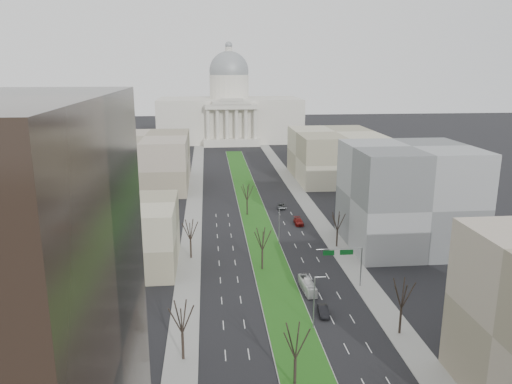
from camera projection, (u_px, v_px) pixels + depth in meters
ground at (254, 215)px, 144.43m from camera, size 600.00×600.00×0.00m
median at (254, 216)px, 143.43m from camera, size 8.00×222.03×0.20m
sidewalk_left at (191, 247)px, 118.65m from camera, size 5.00×330.00×0.15m
sidewalk_right at (335, 242)px, 121.94m from camera, size 5.00×330.00×0.15m
capitol at (230, 112)px, 284.71m from camera, size 80.00×46.00×55.00m
building_beige_left at (115, 235)px, 105.84m from camera, size 26.00×22.00×14.00m
building_grey_right at (408, 197)px, 117.67m from camera, size 28.00×26.00×24.00m
building_far_left at (146, 161)px, 177.50m from camera, size 30.00×40.00×18.00m
building_far_right at (335, 155)px, 188.92m from camera, size 30.00×40.00×18.00m
tree_left_mid at (182, 317)px, 71.63m from camera, size 5.40×5.40×9.72m
tree_left_far at (190, 229)px, 110.26m from camera, size 5.28×5.28×9.50m
tree_right_mid at (402, 293)px, 78.69m from camera, size 5.52×5.52×9.94m
tree_right_far at (338, 221)px, 117.43m from camera, size 5.04×5.04×9.07m
tree_median_a at (296, 341)px, 65.35m from camera, size 5.40×5.40×9.72m
tree_median_b at (262, 239)px, 103.93m from camera, size 5.40×5.40×9.72m
tree_median_c at (247, 192)px, 142.52m from camera, size 5.40×5.40×9.72m
streetlamp_median_b at (314, 302)px, 80.90m from camera, size 1.90×0.20×9.16m
streetlamp_median_c at (279, 225)px, 119.49m from camera, size 1.90×0.20×9.16m
mast_arm_signs at (348, 258)px, 95.99m from camera, size 9.12×0.24×8.09m
car_black at (323, 311)px, 86.37m from camera, size 1.93×4.77×1.54m
car_red at (299, 222)px, 135.66m from camera, size 2.33×5.55×1.60m
car_grey_far at (281, 206)px, 150.77m from camera, size 2.94×5.04×1.32m
box_van at (307, 286)px, 95.39m from camera, size 2.33×8.10×2.23m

